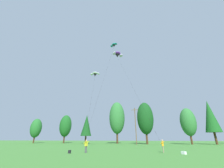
% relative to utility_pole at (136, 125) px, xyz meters
% --- Properties ---
extents(treeline_tree_a, '(4.35, 4.35, 9.44)m').
position_rel_utility_pole_xyz_m(treeline_tree_a, '(-40.37, 6.99, -0.18)').
color(treeline_tree_a, '#472D19').
rests_on(treeline_tree_a, ground_plane).
extents(treeline_tree_b, '(4.75, 4.75, 10.93)m').
position_rel_utility_pole_xyz_m(treeline_tree_b, '(-28.67, 9.19, 0.73)').
color(treeline_tree_b, '#472D19').
rests_on(treeline_tree_b, ground_plane).
extents(treeline_tree_c, '(3.81, 3.81, 10.07)m').
position_rel_utility_pole_xyz_m(treeline_tree_c, '(-17.89, 4.27, 0.41)').
color(treeline_tree_c, '#472D19').
rests_on(treeline_tree_c, ground_plane).
extents(treeline_tree_d, '(5.98, 5.98, 15.47)m').
position_rel_utility_pole_xyz_m(treeline_tree_d, '(-7.06, 8.43, 3.48)').
color(treeline_tree_d, '#472D19').
rests_on(treeline_tree_d, ground_plane).
extents(treeline_tree_e, '(5.55, 5.55, 13.88)m').
position_rel_utility_pole_xyz_m(treeline_tree_e, '(3.45, 4.05, 2.51)').
color(treeline_tree_e, '#472D19').
rests_on(treeline_tree_e, ground_plane).
extents(treeline_tree_f, '(4.89, 4.89, 11.44)m').
position_rel_utility_pole_xyz_m(treeline_tree_f, '(17.27, 4.29, 1.03)').
color(treeline_tree_f, '#472D19').
rests_on(treeline_tree_f, ground_plane).
extents(treeline_tree_g, '(4.67, 4.67, 13.94)m').
position_rel_utility_pole_xyz_m(treeline_tree_g, '(24.69, 4.91, 2.84)').
color(treeline_tree_g, '#472D19').
rests_on(treeline_tree_g, ground_plane).
extents(utility_pole, '(2.20, 0.26, 11.24)m').
position_rel_utility_pole_xyz_m(utility_pole, '(0.00, 0.00, 0.00)').
color(utility_pole, brown).
rests_on(utility_pole, ground_plane).
extents(kite_flyer_near, '(0.70, 0.72, 1.69)m').
position_rel_utility_pole_xyz_m(kite_flyer_near, '(-6.87, -26.79, -4.89)').
color(kite_flyer_near, '#4C4C51').
rests_on(kite_flyer_near, ground_plane).
extents(kite_flyer_mid, '(0.57, 0.61, 1.69)m').
position_rel_utility_pole_xyz_m(kite_flyer_mid, '(3.66, -24.92, -4.89)').
color(kite_flyer_mid, gray).
rests_on(kite_flyer_mid, ground_plane).
extents(parafoil_kite_high_white, '(3.13, 10.13, 15.51)m').
position_rel_utility_pole_xyz_m(parafoil_kite_high_white, '(-9.07, -17.01, 10.69)').
color(parafoil_kite_high_white, white).
extents(parafoil_kite_mid_purple, '(8.37, 10.77, 21.74)m').
position_rel_utility_pole_xyz_m(parafoil_kite_mid_purple, '(-3.59, -15.47, 16.70)').
color(parafoil_kite_mid_purple, purple).
extents(parafoil_kite_far_teal, '(4.13, 8.61, 22.04)m').
position_rel_utility_pole_xyz_m(parafoil_kite_far_teal, '(-4.09, -18.83, 17.25)').
color(parafoil_kite_far_teal, teal).
extents(backpack, '(0.32, 0.24, 0.40)m').
position_rel_utility_pole_xyz_m(backpack, '(-8.75, -27.83, -5.69)').
color(backpack, black).
rests_on(backpack, ground_plane).
extents(picnic_cooler, '(0.60, 0.63, 0.34)m').
position_rel_utility_pole_xyz_m(picnic_cooler, '(5.80, -26.57, -5.72)').
color(picnic_cooler, white).
rests_on(picnic_cooler, ground_plane).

